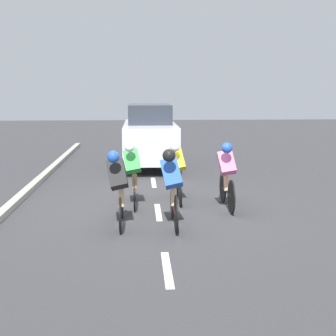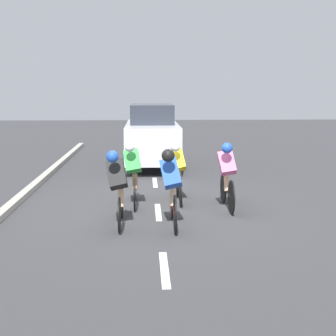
% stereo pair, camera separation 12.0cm
% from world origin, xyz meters
% --- Properties ---
extents(ground_plane, '(60.00, 60.00, 0.00)m').
position_xyz_m(ground_plane, '(0.00, 0.00, 0.00)').
color(ground_plane, '#38383A').
extents(lane_stripe_near, '(0.12, 1.40, 0.01)m').
position_xyz_m(lane_stripe_near, '(0.00, 3.34, 0.00)').
color(lane_stripe_near, white).
rests_on(lane_stripe_near, ground).
extents(lane_stripe_mid, '(0.12, 1.40, 0.01)m').
position_xyz_m(lane_stripe_mid, '(0.00, 0.14, 0.00)').
color(lane_stripe_mid, white).
rests_on(lane_stripe_mid, ground).
extents(lane_stripe_far, '(0.12, 1.40, 0.01)m').
position_xyz_m(lane_stripe_far, '(0.00, -3.06, 0.00)').
color(lane_stripe_far, white).
rests_on(lane_stripe_far, ground).
extents(curb, '(0.20, 23.89, 0.14)m').
position_xyz_m(curb, '(3.20, 0.14, 0.07)').
color(curb, '#A8A399').
rests_on(curb, ground).
extents(cyclist_pink, '(0.40, 1.72, 1.49)m').
position_xyz_m(cyclist_pink, '(-1.49, -0.05, 0.78)').
color(cyclist_pink, black).
rests_on(cyclist_pink, ground).
extents(cyclist_blue, '(0.43, 1.73, 1.52)m').
position_xyz_m(cyclist_blue, '(-0.22, 1.22, 0.80)').
color(cyclist_blue, black).
rests_on(cyclist_blue, ground).
extents(cyclist_yellow, '(0.42, 1.67, 1.42)m').
position_xyz_m(cyclist_yellow, '(-0.48, -0.75, 0.75)').
color(cyclist_yellow, black).
rests_on(cyclist_yellow, ground).
extents(cyclist_black, '(0.43, 1.63, 1.49)m').
position_xyz_m(cyclist_black, '(0.79, 1.13, 0.79)').
color(cyclist_black, black).
rests_on(cyclist_black, ground).
extents(cyclist_green, '(0.41, 1.68, 1.47)m').
position_xyz_m(cyclist_green, '(0.53, -0.44, 0.77)').
color(cyclist_green, black).
rests_on(cyclist_green, ground).
extents(support_car, '(1.70, 4.23, 2.08)m').
position_xyz_m(support_car, '(0.03, -5.84, 1.05)').
color(support_car, black).
rests_on(support_car, ground).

